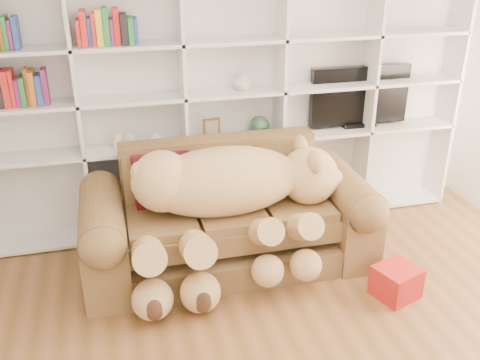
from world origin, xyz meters
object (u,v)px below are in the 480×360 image
object	(u,v)px
teddy_bear	(228,198)
gift_box	(396,282)
sofa	(228,221)
tv	(359,97)

from	to	relation	value
teddy_bear	gift_box	distance (m)	1.46
teddy_bear	sofa	bearing A→B (deg)	85.04
teddy_bear	tv	distance (m)	1.82
sofa	gift_box	bearing A→B (deg)	-35.05
sofa	teddy_bear	world-z (taller)	teddy_bear
sofa	teddy_bear	xyz separation A→B (m)	(-0.04, -0.20, 0.33)
sofa	tv	distance (m)	1.81
teddy_bear	gift_box	bearing A→B (deg)	-20.23
gift_box	tv	bearing A→B (deg)	78.37
sofa	teddy_bear	size ratio (longest dim) A/B	1.29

